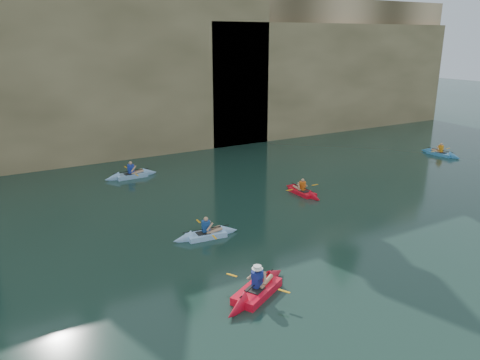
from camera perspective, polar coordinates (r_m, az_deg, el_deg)
ground at (r=15.19m, az=3.97°, el=-16.47°), size 160.00×160.00×0.00m
cliff at (r=41.09m, az=-20.68°, el=12.72°), size 70.00×16.00×12.00m
cliff_slab_center at (r=34.36m, az=-14.99°, el=12.07°), size 24.00×2.40×11.40m
cliff_slab_east at (r=44.22m, az=11.44°, el=12.29°), size 26.00×2.40×9.84m
sea_cave_center at (r=33.20m, az=-24.13°, el=3.81°), size 3.50×1.00×3.20m
sea_cave_east at (r=37.16m, az=-2.27°, el=7.59°), size 5.00×1.00×4.50m
main_kayaker at (r=16.24m, az=2.09°, el=-13.28°), size 3.59×2.43×1.35m
kayaker_ltblue_near at (r=20.52m, az=-4.15°, el=-6.62°), size 3.06×2.35×1.19m
kayaker_red_far at (r=26.18m, az=7.61°, el=-1.42°), size 2.20×3.02×1.10m
kayaker_ltblue_mid at (r=29.75m, az=-13.11°, el=0.59°), size 3.36×2.50×1.28m
kayaker_blue_east at (r=37.47m, az=23.21°, el=3.00°), size 2.28×3.27×1.15m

